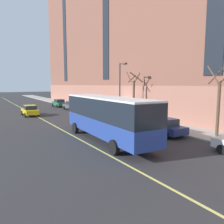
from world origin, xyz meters
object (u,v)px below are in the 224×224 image
Objects in this scene: city_bus at (106,115)px; street_lamp at (121,85)px; parked_car_navy_4 at (164,126)px; street_tree_far_uptown at (134,95)px; parked_car_silver_3 at (89,109)px; taxi_cab at (30,110)px; parked_car_darkgray_7 at (71,105)px; parked_car_green_5 at (59,103)px; parked_car_champagne_6 at (112,115)px; street_tree_mid_block at (219,101)px.

city_bus is 11.69m from street_lamp.
parked_car_navy_4 is at bearing -9.62° from city_bus.
street_tree_far_uptown is at bearing -30.62° from street_lamp.
city_bus is 1.89× the size of street_tree_far_uptown.
parked_car_silver_3 and parked_car_navy_4 have the same top height.
parked_car_silver_3 is at bearing -22.83° from taxi_cab.
street_tree_far_uptown is 0.85× the size of street_lamp.
parked_car_darkgray_7 is at bearing 90.01° from parked_car_silver_3.
parked_car_green_5 is at bearing 90.93° from parked_car_silver_3.
parked_car_champagne_6 is at bearing -90.19° from parked_car_silver_3.
street_tree_far_uptown reaches higher than street_tree_mid_block.
parked_car_champagne_6 is 0.72× the size of street_tree_far_uptown.
street_tree_mid_block reaches higher than parked_car_silver_3.
street_tree_mid_block is at bearing -80.35° from parked_car_silver_3.
parked_car_navy_4 is at bearing -67.77° from taxi_cab.
taxi_cab is at bearing 112.23° from parked_car_navy_4.
parked_car_silver_3 is 0.71× the size of street_tree_mid_block.
parked_car_champagne_6 is (0.20, -20.47, -0.00)m from parked_car_green_5.
parked_car_green_5 is 0.64× the size of street_lamp.
parked_car_silver_3 is 0.99× the size of parked_car_champagne_6.
city_bus is at bearing -110.38° from parked_car_silver_3.
parked_car_silver_3 is 0.93× the size of parked_car_green_5.
parked_car_silver_3 is 0.60× the size of street_lamp.
parked_car_silver_3 is 0.71× the size of street_tree_far_uptown.
parked_car_green_5 is at bearing 95.58° from street_lamp.
parked_car_green_5 is at bearing 90.29° from parked_car_navy_4.
parked_car_green_5 is (-0.22, 13.71, 0.00)m from parked_car_silver_3.
parked_car_green_5 is 12.93m from taxi_cab.
taxi_cab is (-7.93, 10.11, 0.00)m from parked_car_champagne_6.
parked_car_champagne_6 is 4.16m from street_lamp.
parked_car_champagne_6 is 14.10m from parked_car_darkgray_7.
street_tree_mid_block is at bearing -83.97° from parked_car_green_5.
city_bus is at bearing -104.00° from parked_car_darkgray_7.
street_lamp is (1.74, 0.58, 3.73)m from parked_car_champagne_6.
parked_car_darkgray_7 is 14.13m from street_lamp.
street_lamp is (7.29, 8.81, 2.43)m from city_bus.
city_bus is at bearing -123.98° from parked_car_champagne_6.
parked_car_champagne_6 is 1.00× the size of parked_car_darkgray_7.
parked_car_silver_3 is 0.97× the size of parked_car_navy_4.
parked_car_navy_4 is 0.96× the size of parked_car_green_5.
parked_car_darkgray_7 is 0.72× the size of street_tree_mid_block.
parked_car_champagne_6 is at bearing 89.67° from parked_car_navy_4.
street_tree_mid_block reaches higher than city_bus.
street_lamp is at bearing 18.51° from parked_car_champagne_6.
parked_car_champagne_6 is 12.85m from taxi_cab.
street_tree_mid_block is (3.30, -3.07, 2.39)m from parked_car_navy_4.
parked_car_silver_3 is at bearing -89.07° from parked_car_green_5.
parked_car_navy_4 is at bearing -110.19° from street_tree_far_uptown.
parked_car_darkgray_7 and taxi_cab have the same top height.
city_bus reaches higher than parked_car_champagne_6.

